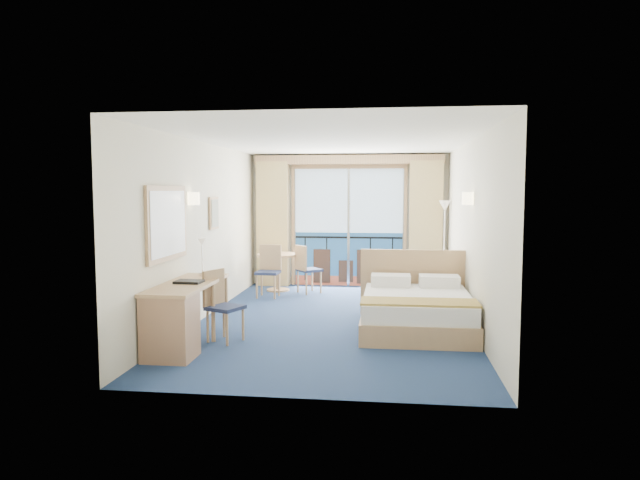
# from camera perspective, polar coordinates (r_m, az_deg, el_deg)

# --- Properties ---
(floor) EXTENTS (6.50, 6.50, 0.00)m
(floor) POSITION_cam_1_polar(r_m,az_deg,el_deg) (8.70, 1.32, -8.08)
(floor) COLOR navy
(floor) RESTS_ON ground
(room_walls) EXTENTS (4.04, 6.54, 2.72)m
(room_walls) POSITION_cam_1_polar(r_m,az_deg,el_deg) (8.47, 1.34, 3.71)
(room_walls) COLOR #EDE8CD
(room_walls) RESTS_ON ground
(balcony_door) EXTENTS (2.36, 0.03, 2.52)m
(balcony_door) POSITION_cam_1_polar(r_m,az_deg,el_deg) (11.71, 2.83, 0.95)
(balcony_door) COLOR navy
(balcony_door) RESTS_ON room_walls
(curtain_left) EXTENTS (0.65, 0.22, 2.55)m
(curtain_left) POSITION_cam_1_polar(r_m,az_deg,el_deg) (11.76, -4.73, 1.61)
(curtain_left) COLOR tan
(curtain_left) RESTS_ON room_walls
(curtain_right) EXTENTS (0.65, 0.22, 2.55)m
(curtain_right) POSITION_cam_1_polar(r_m,az_deg,el_deg) (11.54, 10.52, 1.48)
(curtain_right) COLOR tan
(curtain_right) RESTS_ON room_walls
(pelmet) EXTENTS (3.80, 0.25, 0.18)m
(pelmet) POSITION_cam_1_polar(r_m,az_deg,el_deg) (11.58, 2.86, 8.03)
(pelmet) COLOR tan
(pelmet) RESTS_ON room_walls
(mirror) EXTENTS (0.05, 1.25, 0.95)m
(mirror) POSITION_cam_1_polar(r_m,az_deg,el_deg) (7.49, -15.03, 1.63)
(mirror) COLOR tan
(mirror) RESTS_ON room_walls
(wall_print) EXTENTS (0.04, 0.42, 0.52)m
(wall_print) POSITION_cam_1_polar(r_m,az_deg,el_deg) (9.32, -10.55, 2.65)
(wall_print) COLOR tan
(wall_print) RESTS_ON room_walls
(sconce_left) EXTENTS (0.18, 0.18, 0.18)m
(sconce_left) POSITION_cam_1_polar(r_m,az_deg,el_deg) (8.31, -12.55, 4.07)
(sconce_left) COLOR beige
(sconce_left) RESTS_ON room_walls
(sconce_right) EXTENTS (0.18, 0.18, 0.18)m
(sconce_right) POSITION_cam_1_polar(r_m,az_deg,el_deg) (8.36, 14.63, 4.03)
(sconce_right) COLOR beige
(sconce_right) RESTS_ON room_walls
(bed) EXTENTS (1.66, 1.97, 1.04)m
(bed) POSITION_cam_1_polar(r_m,az_deg,el_deg) (8.20, 9.62, -6.86)
(bed) COLOR tan
(bed) RESTS_ON ground
(nightstand) EXTENTS (0.44, 0.42, 0.58)m
(nightstand) POSITION_cam_1_polar(r_m,az_deg,el_deg) (9.46, 12.54, -5.34)
(nightstand) COLOR #9A6E51
(nightstand) RESTS_ON ground
(phone) EXTENTS (0.20, 0.18, 0.08)m
(phone) POSITION_cam_1_polar(r_m,az_deg,el_deg) (9.42, 12.73, -3.36)
(phone) COLOR silver
(phone) RESTS_ON nightstand
(armchair) EXTENTS (1.01, 1.02, 0.74)m
(armchair) POSITION_cam_1_polar(r_m,az_deg,el_deg) (10.30, 9.27, -3.99)
(armchair) COLOR #464A55
(armchair) RESTS_ON ground
(floor_lamp) EXTENTS (0.25, 0.25, 1.77)m
(floor_lamp) POSITION_cam_1_polar(r_m,az_deg,el_deg) (11.15, 12.35, 1.67)
(floor_lamp) COLOR silver
(floor_lamp) RESTS_ON ground
(desk) EXTENTS (0.59, 1.72, 0.80)m
(desk) POSITION_cam_1_polar(r_m,az_deg,el_deg) (7.03, -14.38, -7.66)
(desk) COLOR tan
(desk) RESTS_ON ground
(desk_chair) EXTENTS (0.53, 0.53, 0.93)m
(desk_chair) POSITION_cam_1_polar(r_m,az_deg,el_deg) (7.59, -9.94, -6.04)
(desk_chair) COLOR #202A4C
(desk_chair) RESTS_ON ground
(folder) EXTENTS (0.34, 0.26, 0.03)m
(folder) POSITION_cam_1_polar(r_m,az_deg,el_deg) (7.37, -12.97, -4.08)
(folder) COLOR black
(folder) RESTS_ON desk
(desk_lamp) EXTENTS (0.13, 0.13, 0.49)m
(desk_lamp) POSITION_cam_1_polar(r_m,az_deg,el_deg) (7.94, -11.72, -0.86)
(desk_lamp) COLOR silver
(desk_lamp) RESTS_ON desk
(round_table) EXTENTS (0.81, 0.81, 0.73)m
(round_table) POSITION_cam_1_polar(r_m,az_deg,el_deg) (11.19, -4.23, -2.29)
(round_table) COLOR tan
(round_table) RESTS_ON ground
(table_chair_a) EXTENTS (0.56, 0.56, 0.92)m
(table_chair_a) POSITION_cam_1_polar(r_m,az_deg,el_deg) (10.89, -1.45, -2.64)
(table_chair_a) COLOR #202A4C
(table_chair_a) RESTS_ON ground
(table_chair_b) EXTENTS (0.43, 0.44, 0.96)m
(table_chair_b) POSITION_cam_1_polar(r_m,az_deg,el_deg) (10.60, -5.12, -2.76)
(table_chair_b) COLOR #202A4C
(table_chair_b) RESTS_ON ground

